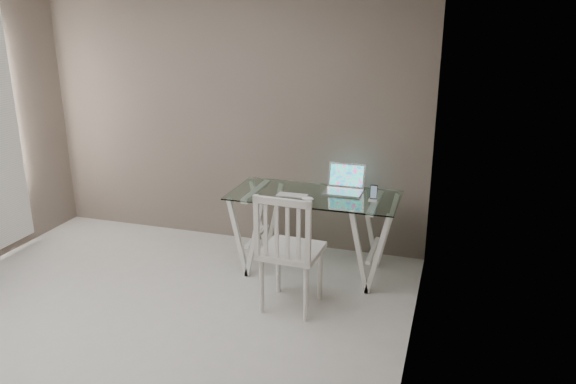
% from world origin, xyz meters
% --- Properties ---
extents(room, '(4.50, 4.52, 2.71)m').
position_xyz_m(room, '(-0.06, 0.02, 1.72)').
color(room, '#B8B5B0').
rests_on(room, ground).
extents(desk, '(1.50, 0.70, 0.75)m').
position_xyz_m(desk, '(1.03, 1.69, 0.38)').
color(desk, silver).
rests_on(desk, ground).
extents(chair, '(0.48, 0.48, 1.00)m').
position_xyz_m(chair, '(1.02, 0.93, 0.55)').
color(chair, silver).
rests_on(chair, ground).
extents(laptop, '(0.34, 0.31, 0.23)m').
position_xyz_m(laptop, '(1.26, 1.88, 0.80)').
color(laptop, silver).
rests_on(laptop, desk).
extents(keyboard, '(0.29, 0.12, 0.01)m').
position_xyz_m(keyboard, '(0.85, 1.61, 0.75)').
color(keyboard, silver).
rests_on(keyboard, desk).
extents(mouse, '(0.11, 0.06, 0.03)m').
position_xyz_m(mouse, '(1.01, 1.52, 0.76)').
color(mouse, white).
rests_on(mouse, desk).
extents(phone_dock, '(0.07, 0.07, 0.14)m').
position_xyz_m(phone_dock, '(1.56, 1.68, 0.78)').
color(phone_dock, white).
rests_on(phone_dock, desk).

